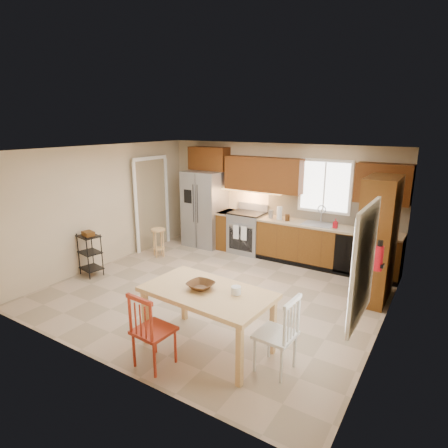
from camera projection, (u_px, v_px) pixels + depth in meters
name	position (u px, v px, depth m)	size (l,w,h in m)	color
floor	(215.00, 291.00, 6.72)	(5.50, 5.50, 0.00)	tan
ceiling	(215.00, 150.00, 6.07)	(5.50, 5.00, 0.02)	silver
wall_back	(276.00, 200.00, 8.44)	(5.50, 0.02, 2.50)	#CCB793
wall_front	(97.00, 272.00, 4.34)	(5.50, 0.02, 2.50)	#CCB793
wall_left	(105.00, 206.00, 7.80)	(0.02, 5.00, 2.50)	#CCB793
wall_right	(387.00, 253.00, 4.98)	(0.02, 5.00, 2.50)	#CCB793
refrigerator	(205.00, 209.00, 9.09)	(0.92, 0.75, 1.82)	gray
range_stove	(247.00, 233.00, 8.67)	(0.76, 0.63, 0.92)	gray
base_cabinet_narrow	(227.00, 230.00, 8.96)	(0.30, 0.60, 0.90)	brown
base_cabinet_run	(326.00, 246.00, 7.74)	(2.92, 0.60, 0.90)	brown
dishwasher	(350.00, 255.00, 7.22)	(0.60, 0.02, 0.78)	black
backsplash	(332.00, 210.00, 7.78)	(2.92, 0.03, 0.55)	#C7B796
upper_over_fridge	(209.00, 159.00, 8.94)	(1.00, 0.35, 0.55)	#5A320F
upper_left_block	(263.00, 174.00, 8.27)	(1.80, 0.35, 0.75)	#5A320F
upper_right_block	(383.00, 184.00, 6.99)	(1.00, 0.35, 0.75)	#5A320F
window_back	(325.00, 186.00, 7.75)	(1.12, 0.04, 1.12)	white
sink	(318.00, 226.00, 7.73)	(0.62, 0.46, 0.16)	gray
undercab_glow	(250.00, 191.00, 8.51)	(1.60, 0.30, 0.01)	#FFBF66
soap_bottle	(335.00, 223.00, 7.42)	(0.09, 0.09, 0.19)	#AB0B17
paper_towel	(279.00, 213.00, 8.08)	(0.12, 0.12, 0.28)	white
canister_steel	(271.00, 214.00, 8.19)	(0.11, 0.11, 0.18)	gray
canister_wood	(287.00, 218.00, 7.97)	(0.10, 0.10, 0.14)	#472B13
pantry	(378.00, 240.00, 6.18)	(0.50, 0.95, 2.10)	brown
fire_extinguisher	(379.00, 258.00, 5.21)	(0.12, 0.12, 0.36)	#AB0B17
window_right	(364.00, 264.00, 4.03)	(0.04, 1.02, 1.32)	white
doorway	(151.00, 205.00, 8.87)	(0.04, 0.95, 2.10)	#8C7A59
dining_table	(208.00, 320.00, 4.93)	(1.68, 0.94, 0.82)	tan
chair_red	(154.00, 329.00, 4.56)	(0.46, 0.46, 0.99)	#9F2D18
chair_white	(276.00, 333.00, 4.46)	(0.46, 0.46, 0.99)	white
table_bowl	(201.00, 289.00, 4.88)	(0.34, 0.34, 0.08)	#472B13
table_jar	(236.00, 292.00, 4.71)	(0.13, 0.13, 0.15)	white
bar_stool	(159.00, 243.00, 8.41)	(0.31, 0.31, 0.64)	tan
utility_cart	(90.00, 255.00, 7.34)	(0.43, 0.33, 0.85)	black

